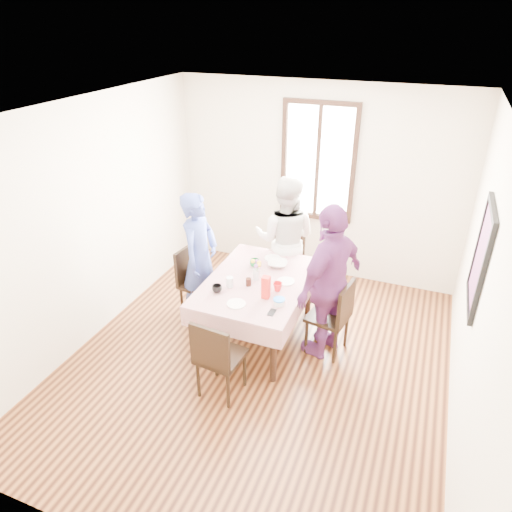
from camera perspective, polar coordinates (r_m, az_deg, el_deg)
name	(u,v)px	position (r m, az deg, el deg)	size (l,w,h in m)	color
ground	(258,361)	(5.30, 0.19, -12.77)	(4.50, 4.50, 0.00)	black
back_wall	(317,183)	(6.52, 7.52, 8.85)	(4.00, 4.00, 0.00)	beige
right_wall	(480,295)	(4.33, 25.77, -4.29)	(4.50, 4.50, 0.00)	beige
window_frame	(318,162)	(6.41, 7.64, 11.33)	(1.02, 0.06, 1.62)	black
window_pane	(318,162)	(6.42, 7.67, 11.36)	(0.90, 0.02, 1.50)	white
art_poster	(481,257)	(4.50, 25.94, -0.16)	(0.04, 0.76, 0.96)	red
dining_table	(258,309)	(5.45, 0.19, -6.52)	(0.99, 1.44, 0.75)	black
tablecloth	(258,281)	(5.24, 0.20, -3.08)	(1.11, 1.56, 0.01)	#5D000D
chair_left	(200,284)	(5.80, -6.91, -3.43)	(0.42, 0.42, 0.91)	black
chair_right	(328,316)	(5.25, 8.84, -7.33)	(0.42, 0.42, 0.91)	black
chair_far	(285,265)	(6.20, 3.54, -1.06)	(0.42, 0.42, 0.91)	black
chair_near	(221,356)	(4.68, -4.34, -12.11)	(0.42, 0.42, 0.91)	black
person_left	(200,258)	(5.61, -6.93, -0.25)	(0.60, 0.39, 1.65)	#394893
person_far	(285,239)	(6.01, 3.59, 2.11)	(0.82, 0.64, 1.69)	silver
person_right	(329,282)	(5.02, 8.96, -3.20)	(1.05, 0.44, 1.78)	#682B65
mug_black	(217,289)	(5.02, -4.81, -4.03)	(0.11, 0.11, 0.09)	black
mug_flag	(278,287)	(5.04, 2.67, -3.79)	(0.10, 0.10, 0.10)	red
mug_green	(255,263)	(5.50, -0.16, -0.86)	(0.12, 0.12, 0.09)	#0C7226
serving_bowl	(278,264)	(5.52, 2.66, -0.97)	(0.23, 0.23, 0.06)	white
juice_carton	(266,287)	(4.88, 1.22, -3.87)	(0.08, 0.08, 0.25)	red
butter_tub	(279,302)	(4.82, 2.85, -5.69)	(0.12, 0.12, 0.06)	white
jam_jar	(249,282)	(5.13, -0.92, -3.21)	(0.06, 0.06, 0.09)	black
drinking_glass	(230,282)	(5.11, -3.24, -3.20)	(0.08, 0.08, 0.11)	silver
smartphone	(272,312)	(4.71, 1.94, -6.93)	(0.06, 0.13, 0.01)	black
flower_vase	(256,274)	(5.22, 0.00, -2.27)	(0.07, 0.07, 0.13)	silver
plate_right	(286,281)	(5.22, 3.68, -3.11)	(0.20, 0.20, 0.01)	white
plate_far	(273,258)	(5.69, 2.06, -0.27)	(0.20, 0.20, 0.01)	white
plate_near	(236,304)	(4.84, -2.43, -5.88)	(0.20, 0.20, 0.01)	white
butter_lid	(279,299)	(4.80, 2.86, -5.34)	(0.12, 0.12, 0.01)	blue
flower_bunch	(256,265)	(5.17, 0.00, -1.15)	(0.09, 0.09, 0.10)	yellow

